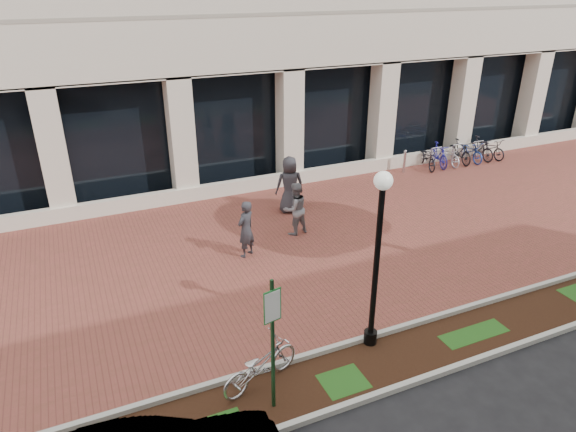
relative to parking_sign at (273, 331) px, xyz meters
name	(u,v)px	position (x,y,z in m)	size (l,w,h in m)	color
ground	(295,246)	(2.91, 5.44, -1.69)	(120.00, 120.00, 0.00)	black
brick_plaza	(295,246)	(2.91, 5.44, -1.69)	(40.00, 9.00, 0.01)	brown
planting_strip	(401,357)	(2.91, 0.19, -1.69)	(40.00, 1.50, 0.01)	black
curb_plaza_side	(381,333)	(2.91, 0.94, -1.63)	(40.00, 0.12, 0.12)	#A3A399
curb_street_side	(425,378)	(2.91, -0.56, -1.63)	(40.00, 0.12, 0.12)	#A3A399
parking_sign	(273,331)	(0.00, 0.00, 0.00)	(0.34, 0.07, 2.69)	#153A1C
lamppost	(377,252)	(2.56, 0.84, 0.51)	(0.36, 0.36, 3.88)	black
locked_bicycle	(260,364)	(0.00, 0.65, -1.23)	(0.61, 1.74, 0.92)	#B5B4B9
pedestrian_left	(246,229)	(1.44, 5.48, -0.87)	(0.60, 0.39, 1.65)	#2B2B31
pedestrian_mid	(295,209)	(3.24, 6.19, -0.88)	(0.79, 0.62, 1.63)	slate
pedestrian_right	(290,185)	(3.75, 7.72, -0.74)	(0.93, 0.60, 1.90)	#27262B
bollard	(404,161)	(9.45, 9.33, -1.22)	(0.12, 0.12, 0.94)	silver
bike_rack_cluster	(459,152)	(12.28, 9.41, -1.24)	(4.12, 1.74, 0.96)	black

